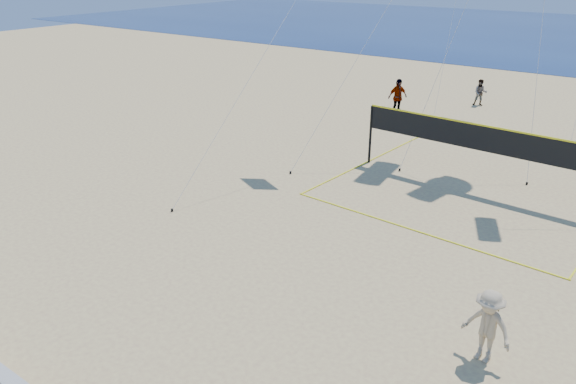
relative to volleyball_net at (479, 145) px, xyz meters
The scene contains 4 objects.
bystander_b 9.86m from the volleyball_net, 69.78° to the right, with size 1.08×0.62×1.67m, color tan.
far_person_0 10.44m from the volleyball_net, 131.32° to the left, with size 1.13×0.47×1.94m, color gray.
far_person_3 13.12m from the volleyball_net, 107.66° to the left, with size 0.72×0.56×1.49m, color gray.
volleyball_net is the anchor object (origin of this frame).
Camera 1 is at (4.93, -6.64, 7.89)m, focal length 35.00 mm.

